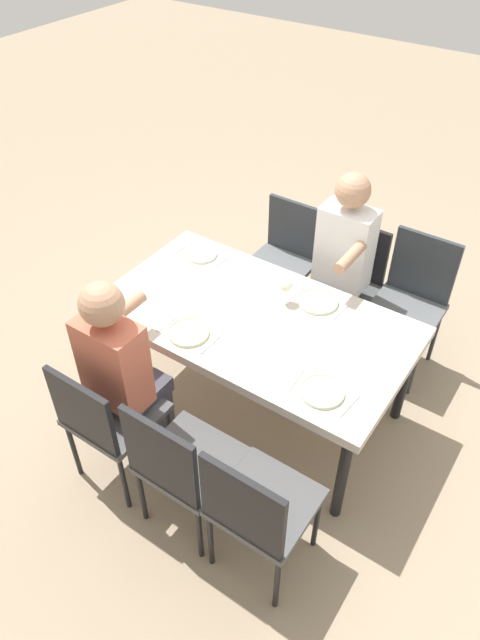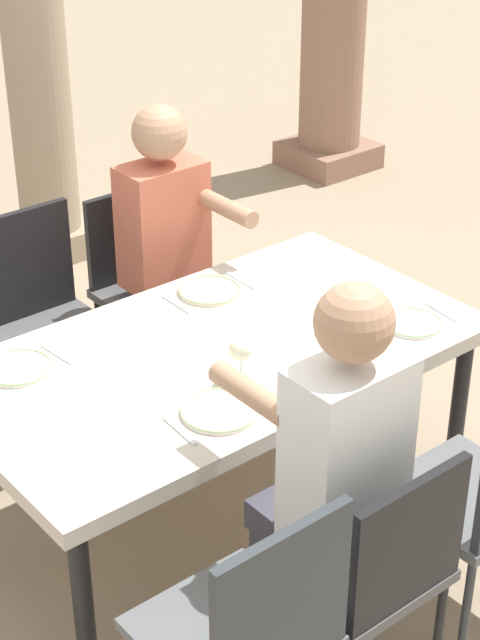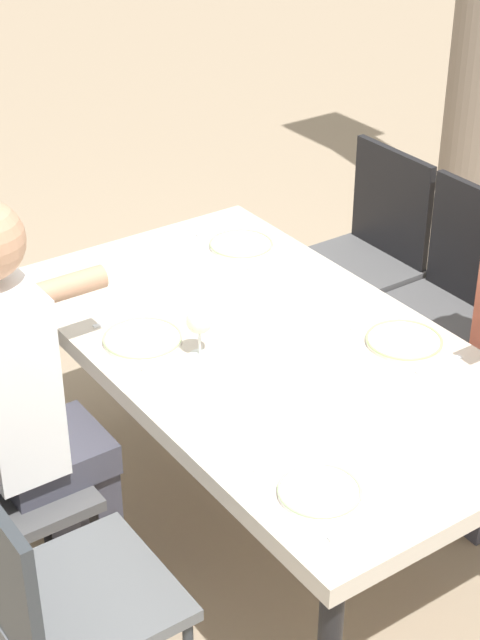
% 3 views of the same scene
% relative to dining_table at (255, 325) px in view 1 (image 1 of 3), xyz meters
% --- Properties ---
extents(ground_plane, '(16.00, 16.00, 0.00)m').
position_rel_dining_table_xyz_m(ground_plane, '(0.00, 0.00, -0.67)').
color(ground_plane, gray).
extents(dining_table, '(1.78, 0.99, 0.73)m').
position_rel_dining_table_xyz_m(dining_table, '(0.00, 0.00, 0.00)').
color(dining_table, beige).
rests_on(dining_table, ground).
extents(chair_west_north, '(0.44, 0.44, 0.93)m').
position_rel_dining_table_xyz_m(chair_west_north, '(-0.61, 0.91, -0.13)').
color(chair_west_north, '#4F4F50').
rests_on(chair_west_north, ground).
extents(chair_west_south, '(0.44, 0.44, 0.95)m').
position_rel_dining_table_xyz_m(chair_west_south, '(-0.61, -0.92, -0.12)').
color(chair_west_south, '#5B5E61').
rests_on(chair_west_south, ground).
extents(chair_mid_north, '(0.44, 0.44, 0.93)m').
position_rel_dining_table_xyz_m(chair_mid_north, '(-0.16, 0.92, -0.14)').
color(chair_mid_north, '#4F4F50').
rests_on(chair_mid_north, ground).
extents(chair_mid_south, '(0.44, 0.44, 0.87)m').
position_rel_dining_table_xyz_m(chair_mid_south, '(-0.16, -0.91, -0.17)').
color(chair_mid_south, '#4F4F50').
rests_on(chair_mid_south, ground).
extents(chair_east_north, '(0.44, 0.44, 0.89)m').
position_rel_dining_table_xyz_m(chair_east_north, '(0.34, 0.91, -0.15)').
color(chair_east_north, '#4F4F50').
rests_on(chair_east_north, ground).
extents(chair_east_south, '(0.44, 0.44, 0.87)m').
position_rel_dining_table_xyz_m(chair_east_south, '(0.34, -0.91, -0.16)').
color(chair_east_south, '#5B5E61').
rests_on(chair_east_south, ground).
extents(diner_woman_green, '(0.34, 0.50, 1.31)m').
position_rel_dining_table_xyz_m(diner_woman_green, '(0.35, 0.72, 0.04)').
color(diner_woman_green, '#3F3F4C').
rests_on(diner_woman_green, ground).
extents(diner_man_white, '(0.35, 0.50, 1.34)m').
position_rel_dining_table_xyz_m(diner_man_white, '(-0.16, -0.72, 0.05)').
color(diner_man_white, '#3F3F4C').
rests_on(diner_man_white, ground).
extents(plate_0, '(0.23, 0.23, 0.02)m').
position_rel_dining_table_xyz_m(plate_0, '(-0.59, 0.30, 0.07)').
color(plate_0, white).
rests_on(plate_0, dining_table).
extents(fork_0, '(0.03, 0.17, 0.01)m').
position_rel_dining_table_xyz_m(fork_0, '(-0.74, 0.30, 0.06)').
color(fork_0, silver).
rests_on(fork_0, dining_table).
extents(spoon_0, '(0.03, 0.17, 0.01)m').
position_rel_dining_table_xyz_m(spoon_0, '(-0.44, 0.30, 0.06)').
color(spoon_0, silver).
rests_on(spoon_0, dining_table).
extents(plate_1, '(0.24, 0.24, 0.02)m').
position_rel_dining_table_xyz_m(plate_1, '(-0.23, -0.31, 0.07)').
color(plate_1, white).
rests_on(plate_1, dining_table).
extents(wine_glass_1, '(0.08, 0.08, 0.16)m').
position_rel_dining_table_xyz_m(wine_glass_1, '(-0.07, -0.21, 0.17)').
color(wine_glass_1, white).
rests_on(wine_glass_1, dining_table).
extents(fork_1, '(0.03, 0.17, 0.01)m').
position_rel_dining_table_xyz_m(fork_1, '(-0.38, -0.31, 0.06)').
color(fork_1, silver).
rests_on(fork_1, dining_table).
extents(spoon_1, '(0.03, 0.17, 0.01)m').
position_rel_dining_table_xyz_m(spoon_1, '(-0.08, -0.31, 0.06)').
color(spoon_1, silver).
rests_on(spoon_1, dining_table).
extents(plate_2, '(0.23, 0.23, 0.02)m').
position_rel_dining_table_xyz_m(plate_2, '(0.23, 0.33, 0.07)').
color(plate_2, silver).
rests_on(plate_2, dining_table).
extents(fork_2, '(0.02, 0.17, 0.01)m').
position_rel_dining_table_xyz_m(fork_2, '(0.08, 0.33, 0.06)').
color(fork_2, silver).
rests_on(fork_2, dining_table).
extents(spoon_2, '(0.02, 0.17, 0.01)m').
position_rel_dining_table_xyz_m(spoon_2, '(0.38, 0.33, 0.06)').
color(spoon_2, silver).
rests_on(spoon_2, dining_table).
extents(plate_3, '(0.21, 0.21, 0.02)m').
position_rel_dining_table_xyz_m(plate_3, '(0.63, -0.31, 0.07)').
color(plate_3, white).
rests_on(plate_3, dining_table).
extents(fork_3, '(0.03, 0.17, 0.01)m').
position_rel_dining_table_xyz_m(fork_3, '(0.48, -0.31, 0.06)').
color(fork_3, silver).
rests_on(fork_3, dining_table).
extents(spoon_3, '(0.03, 0.17, 0.01)m').
position_rel_dining_table_xyz_m(spoon_3, '(0.78, -0.31, 0.06)').
color(spoon_3, silver).
rests_on(spoon_3, dining_table).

